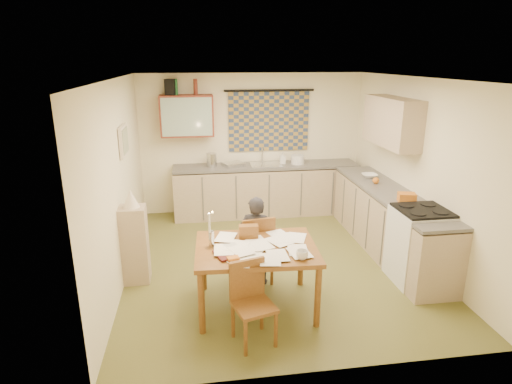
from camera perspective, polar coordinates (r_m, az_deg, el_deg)
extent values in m
cube|color=brown|center=(6.12, 2.45, -9.27)|extent=(4.00, 4.50, 0.02)
cube|color=white|center=(5.48, 2.80, 15.01)|extent=(4.00, 4.50, 0.02)
cube|color=#F8EEC7|center=(7.84, -0.52, 6.46)|extent=(4.00, 0.02, 2.50)
cube|color=#F8EEC7|center=(3.60, 9.46, -7.19)|extent=(4.00, 0.02, 2.50)
cube|color=#F8EEC7|center=(5.65, -17.83, 1.31)|extent=(0.02, 4.50, 2.50)
cube|color=#F8EEC7|center=(6.36, 20.72, 2.74)|extent=(0.02, 4.50, 2.50)
cube|color=navy|center=(7.79, 1.73, 9.36)|extent=(1.45, 0.03, 1.05)
cylinder|color=black|center=(7.71, 1.79, 13.39)|extent=(1.60, 0.04, 0.04)
cube|color=maroon|center=(7.51, -9.20, 10.01)|extent=(0.90, 0.34, 0.70)
cube|color=#99B2A5|center=(7.34, -9.21, 9.84)|extent=(0.84, 0.02, 0.64)
cube|color=tan|center=(6.64, 17.64, 8.92)|extent=(0.34, 1.30, 0.70)
cube|color=beige|center=(5.93, -17.26, 6.56)|extent=(0.04, 0.50, 0.40)
cube|color=beige|center=(5.93, -17.02, 6.58)|extent=(0.01, 0.42, 0.32)
cube|color=tan|center=(7.78, 1.36, 0.13)|extent=(3.30, 0.60, 0.86)
cube|color=#4E4C4A|center=(7.65, 1.39, 3.50)|extent=(3.30, 0.62, 0.04)
cube|color=tan|center=(6.56, 17.07, -3.99)|extent=(0.60, 2.95, 0.86)
cube|color=#4E4C4A|center=(6.41, 17.44, -0.07)|extent=(0.62, 2.95, 0.04)
cube|color=white|center=(5.81, 20.87, -6.79)|extent=(0.63, 0.63, 0.94)
cube|color=black|center=(5.64, 21.39, -2.28)|extent=(0.59, 0.59, 0.03)
cube|color=silver|center=(7.65, 1.31, 3.35)|extent=(0.56, 0.47, 0.10)
cylinder|color=silver|center=(7.78, 0.82, 4.94)|extent=(0.03, 0.03, 0.28)
cube|color=silver|center=(7.56, -3.04, 3.71)|extent=(0.43, 0.41, 0.06)
cylinder|color=silver|center=(7.52, -5.93, 4.26)|extent=(0.23, 0.23, 0.24)
cylinder|color=white|center=(7.74, 5.58, 4.35)|extent=(0.31, 0.31, 0.16)
imported|color=white|center=(7.73, 3.57, 4.56)|extent=(0.10, 0.10, 0.21)
imported|color=white|center=(7.05, 14.91, 2.12)|extent=(0.24, 0.24, 0.06)
cube|color=orange|center=(5.98, 19.46, -0.71)|extent=(0.25, 0.21, 0.12)
sphere|color=orange|center=(6.71, 15.69, 1.48)|extent=(0.10, 0.10, 0.10)
cube|color=black|center=(7.47, -11.28, 13.57)|extent=(0.21, 0.24, 0.26)
cylinder|color=#195926|center=(7.47, -10.66, 13.60)|extent=(0.09, 0.09, 0.26)
cylinder|color=maroon|center=(7.46, -8.07, 13.72)|extent=(0.07, 0.07, 0.26)
cube|color=brown|center=(4.76, 0.02, -7.56)|extent=(1.38, 1.07, 0.05)
cube|color=brown|center=(5.44, -0.23, -7.58)|extent=(0.47, 0.47, 0.04)
cube|color=brown|center=(5.17, 0.38, -5.95)|extent=(0.41, 0.10, 0.45)
cube|color=brown|center=(4.35, -0.27, -15.03)|extent=(0.47, 0.47, 0.04)
cube|color=brown|center=(4.37, -1.21, -11.45)|extent=(0.37, 0.14, 0.41)
imported|color=black|center=(5.35, 0.00, -6.47)|extent=(0.58, 0.52, 1.14)
cube|color=tan|center=(5.61, -15.84, -6.78)|extent=(0.32, 0.30, 1.00)
cone|color=beige|center=(5.40, -16.37, -0.86)|extent=(0.20, 0.20, 0.22)
cube|color=brown|center=(4.93, -1.00, -5.32)|extent=(0.22, 0.11, 0.16)
imported|color=white|center=(4.48, 6.16, -8.33)|extent=(0.15, 0.15, 0.10)
imported|color=maroon|center=(4.52, -5.27, -8.57)|extent=(0.37, 0.39, 0.03)
imported|color=orange|center=(4.62, -4.84, -7.96)|extent=(0.32, 0.36, 0.02)
cube|color=orange|center=(4.44, -3.08, -8.89)|extent=(0.14, 0.11, 0.04)
cube|color=black|center=(4.51, 2.68, -8.64)|extent=(0.14, 0.09, 0.02)
cylinder|color=silver|center=(4.75, -5.96, -6.21)|extent=(0.07, 0.07, 0.18)
cylinder|color=white|center=(4.64, -6.25, -4.12)|extent=(0.03, 0.03, 0.22)
sphere|color=#FFCC66|center=(4.60, -5.85, -2.69)|extent=(0.02, 0.02, 0.02)
cube|color=white|center=(5.06, 3.15, -5.72)|extent=(0.30, 0.35, 0.00)
cube|color=white|center=(4.46, -0.56, -9.01)|extent=(0.28, 0.34, 0.00)
cube|color=white|center=(4.87, 0.07, -6.58)|extent=(0.27, 0.34, 0.00)
cube|color=white|center=(4.47, -2.76, -8.93)|extent=(0.31, 0.35, 0.00)
cube|color=white|center=(4.98, 5.36, -6.08)|extent=(0.30, 0.35, 0.00)
cube|color=white|center=(4.68, 5.61, -7.69)|extent=(0.24, 0.32, 0.00)
cube|color=white|center=(4.50, -1.00, -8.60)|extent=(0.32, 0.36, 0.00)
cube|color=white|center=(4.41, -2.03, -9.18)|extent=(0.27, 0.34, 0.00)
cube|color=white|center=(4.86, 3.07, -6.54)|extent=(0.32, 0.36, 0.00)
cube|color=white|center=(4.95, 3.46, -6.10)|extent=(0.23, 0.31, 0.00)
cube|color=white|center=(4.60, 5.82, -8.03)|extent=(0.25, 0.32, 0.00)
cube|color=white|center=(4.52, 2.90, -8.43)|extent=(0.21, 0.30, 0.00)
cube|color=white|center=(4.96, -4.05, -6.01)|extent=(0.29, 0.35, 0.00)
cube|color=white|center=(4.73, -0.36, -7.16)|extent=(0.25, 0.32, 0.00)
cube|color=white|center=(4.75, 0.67, -7.02)|extent=(0.29, 0.35, 0.00)
cube|color=white|center=(4.42, 1.89, -8.97)|extent=(0.25, 0.32, 0.00)
cube|color=white|center=(4.64, -4.31, -7.65)|extent=(0.23, 0.31, 0.00)
cube|color=white|center=(4.72, -2.38, -7.16)|extent=(0.31, 0.36, 0.00)
cube|color=white|center=(4.61, -1.98, -7.73)|extent=(0.30, 0.35, 0.00)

